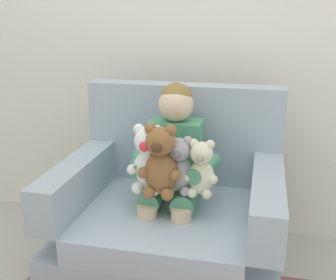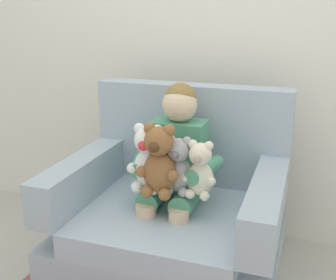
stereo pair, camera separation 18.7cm
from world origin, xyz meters
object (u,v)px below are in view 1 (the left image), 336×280
(plush_grey, at_px, (179,166))
(seated_child, at_px, (173,161))
(plush_cream, at_px, (201,169))
(armchair, at_px, (172,222))
(plush_brown, at_px, (161,163))
(plush_white, at_px, (148,160))

(plush_grey, bearing_deg, seated_child, 111.14)
(plush_grey, bearing_deg, plush_cream, -5.85)
(seated_child, distance_m, plush_cream, 0.21)
(armchair, height_order, plush_brown, armchair)
(plush_brown, height_order, plush_white, plush_brown)
(plush_brown, bearing_deg, armchair, 93.45)
(plush_cream, relative_size, plush_brown, 0.78)
(armchair, xyz_separation_m, plush_white, (-0.08, -0.12, 0.37))
(plush_cream, bearing_deg, plush_grey, -161.16)
(plush_grey, bearing_deg, armchair, 115.26)
(armchair, relative_size, seated_child, 1.27)
(plush_cream, bearing_deg, plush_brown, -143.63)
(armchair, relative_size, plush_white, 3.31)
(plush_brown, bearing_deg, plush_grey, 43.36)
(plush_grey, xyz_separation_m, plush_brown, (-0.07, -0.05, 0.03))
(seated_child, bearing_deg, plush_brown, -98.67)
(armchair, xyz_separation_m, plush_cream, (0.16, -0.12, 0.34))
(armchair, relative_size, plush_brown, 3.14)
(seated_child, distance_m, plush_brown, 0.19)
(armchair, height_order, plush_grey, armchair)
(armchair, bearing_deg, plush_grey, -62.44)
(armchair, distance_m, plush_grey, 0.37)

